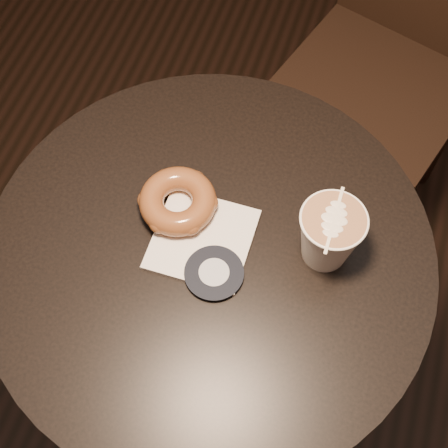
% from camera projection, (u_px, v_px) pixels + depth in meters
% --- Properties ---
extents(cafe_table, '(0.70, 0.70, 0.75)m').
position_uv_depth(cafe_table, '(211.00, 296.00, 1.13)').
color(cafe_table, black).
rests_on(cafe_table, ground).
extents(chair, '(0.52, 0.52, 1.05)m').
position_uv_depth(chair, '(406.00, 27.00, 1.40)').
color(chair, black).
rests_on(chair, ground).
extents(pastry_bag, '(0.15, 0.15, 0.01)m').
position_uv_depth(pastry_bag, '(202.00, 239.00, 0.96)').
color(pastry_bag, white).
rests_on(pastry_bag, cafe_table).
extents(doughnut, '(0.12, 0.12, 0.04)m').
position_uv_depth(doughnut, '(178.00, 201.00, 0.97)').
color(doughnut, brown).
rests_on(doughnut, pastry_bag).
extents(latte_cup, '(0.10, 0.10, 0.11)m').
position_uv_depth(latte_cup, '(329.00, 236.00, 0.91)').
color(latte_cup, white).
rests_on(latte_cup, cafe_table).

